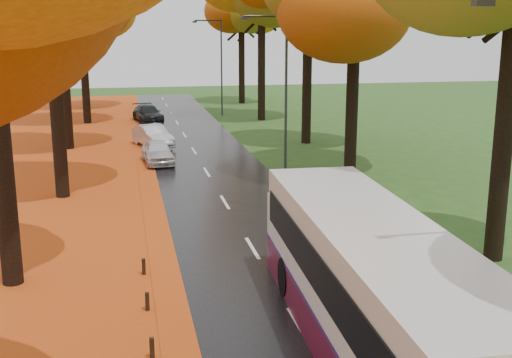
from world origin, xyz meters
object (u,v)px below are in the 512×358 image
object	(u,v)px
car_white	(158,152)
car_dark	(148,114)
bus	(373,287)
streetlamp_mid	(281,80)
car_silver	(153,136)
streetlamp_far	(218,59)

from	to	relation	value
car_white	car_dark	world-z (taller)	car_dark
car_white	bus	bearing A→B (deg)	-85.43
car_dark	streetlamp_mid	bearing A→B (deg)	-81.88
bus	car_silver	size ratio (longest dim) A/B	2.93
streetlamp_far	bus	bearing A→B (deg)	-93.73
car_white	car_silver	xyz separation A→B (m)	(0.00, 5.19, 0.03)
car_silver	streetlamp_far	bearing A→B (deg)	48.06
car_dark	bus	bearing A→B (deg)	-94.75
streetlamp_far	car_dark	xyz separation A→B (m)	(-6.16, -3.01, -4.02)
car_white	car_dark	xyz separation A→B (m)	(0.14, 16.23, 0.01)
bus	car_silver	bearing A→B (deg)	99.86
streetlamp_far	car_silver	world-z (taller)	streetlamp_far
car_white	car_dark	bearing A→B (deg)	84.99
streetlamp_mid	car_white	distance (m)	7.97
streetlamp_far	car_white	xyz separation A→B (m)	(-6.30, -19.23, -4.03)
bus	car_white	xyz separation A→B (m)	(-3.58, 22.42, -1.00)
streetlamp_mid	streetlamp_far	distance (m)	22.00
car_white	car_dark	distance (m)	16.23
car_white	car_silver	bearing A→B (deg)	85.49
car_dark	streetlamp_far	bearing A→B (deg)	16.20
bus	streetlamp_mid	bearing A→B (deg)	84.60
car_white	car_silver	distance (m)	5.19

